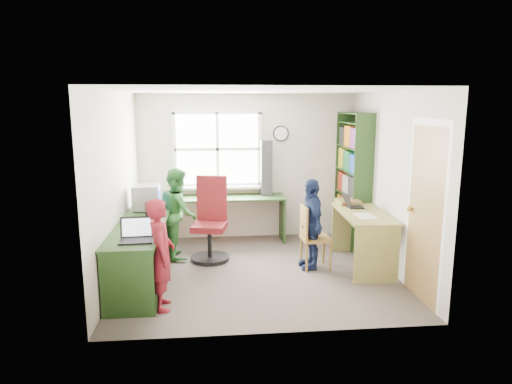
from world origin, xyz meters
The scene contains 19 objects.
room centered at (0.01, 0.10, 1.22)m, with size 3.64×3.44×2.44m.
l_desk centered at (-1.31, -0.28, 0.46)m, with size 2.38×2.95×0.75m.
right_desk centered at (1.47, 0.09, 0.56)m, with size 0.67×1.36×0.77m.
bookshelf centered at (1.65, 1.19, 1.00)m, with size 0.30×1.02×2.10m.
swivel_chair centered at (-0.63, 0.60, 0.52)m, with size 0.66×0.66×1.21m.
wooden_chair centered at (0.74, 0.08, 0.48)m, with size 0.40×0.40×0.88m.
crt_monitor centered at (-1.52, 0.60, 0.93)m, with size 0.37×0.33×0.36m.
laptop_left centered at (-1.44, -0.87, 0.81)m, with size 0.38×0.32×0.25m.
laptop_right centered at (1.40, 0.43, 0.82)m, with size 0.26×0.30×0.20m.
speaker_a centered at (-1.45, 0.26, 0.84)m, with size 0.09×0.09×0.18m.
speaker_b centered at (-1.49, 0.90, 0.85)m, with size 0.11×0.11×0.20m.
cd_tower centered at (0.28, 1.53, 1.20)m, with size 0.20×0.18×0.91m.
game_box centered at (1.42, 0.65, 0.80)m, with size 0.34×0.34×0.06m.
paper_a centered at (-1.48, -0.49, 0.75)m, with size 0.29×0.34×0.00m.
paper_b centered at (1.43, -0.12, 0.77)m, with size 0.27×0.35×0.00m.
potted_plant centered at (-0.52, 1.40, 0.90)m, with size 0.17×0.13×0.30m, color #338039.
person_red centered at (-1.16, -1.01, 0.62)m, with size 0.45×0.30×1.24m, color maroon.
person_green centered at (-1.10, 0.73, 0.66)m, with size 0.64×0.50×1.33m, color #2C6C2B.
person_navy centered at (0.74, 0.09, 0.62)m, with size 0.73×0.30×1.25m, color #162145.
Camera 1 is at (-0.58, -5.84, 2.24)m, focal length 32.00 mm.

